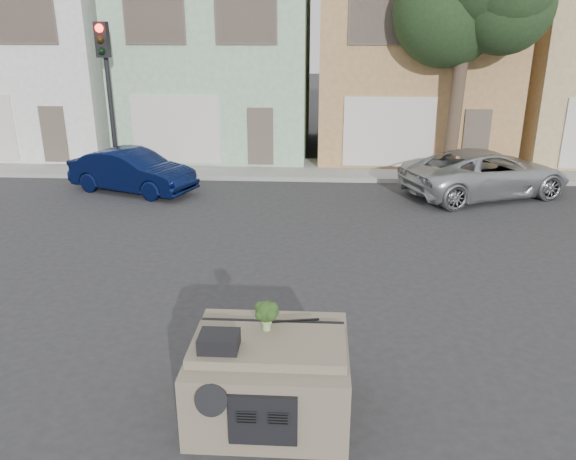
# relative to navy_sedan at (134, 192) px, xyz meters

# --- Properties ---
(ground_plane) EXTENTS (120.00, 120.00, 0.00)m
(ground_plane) POSITION_rel_navy_sedan_xyz_m (5.23, -7.47, 0.00)
(ground_plane) COLOR #303033
(ground_plane) RESTS_ON ground
(sidewalk) EXTENTS (40.00, 3.00, 0.15)m
(sidewalk) POSITION_rel_navy_sedan_xyz_m (5.23, 3.03, 0.07)
(sidewalk) COLOR gray
(sidewalk) RESTS_ON ground
(townhouse_white) EXTENTS (7.20, 8.20, 7.55)m
(townhouse_white) POSITION_rel_navy_sedan_xyz_m (-5.77, 7.03, 3.77)
(townhouse_white) COLOR white
(townhouse_white) RESTS_ON ground
(townhouse_mint) EXTENTS (7.20, 8.20, 7.55)m
(townhouse_mint) POSITION_rel_navy_sedan_xyz_m (1.73, 7.03, 3.77)
(townhouse_mint) COLOR #9AC49D
(townhouse_mint) RESTS_ON ground
(townhouse_tan) EXTENTS (7.20, 8.20, 7.55)m
(townhouse_tan) POSITION_rel_navy_sedan_xyz_m (9.23, 7.03, 3.77)
(townhouse_tan) COLOR tan
(townhouse_tan) RESTS_ON ground
(navy_sedan) EXTENTS (4.26, 2.74, 1.32)m
(navy_sedan) POSITION_rel_navy_sedan_xyz_m (0.00, 0.00, 0.00)
(navy_sedan) COLOR #061036
(navy_sedan) RESTS_ON ground
(silver_pickup) EXTENTS (5.61, 4.07, 1.42)m
(silver_pickup) POSITION_rel_navy_sedan_xyz_m (10.84, 0.19, 0.00)
(silver_pickup) COLOR #ADB0B3
(silver_pickup) RESTS_ON ground
(traffic_signal) EXTENTS (0.40, 0.40, 5.10)m
(traffic_signal) POSITION_rel_navy_sedan_xyz_m (-1.27, 2.03, 2.55)
(traffic_signal) COLOR black
(traffic_signal) RESTS_ON ground
(tree_near) EXTENTS (4.40, 4.00, 8.50)m
(tree_near) POSITION_rel_navy_sedan_xyz_m (10.23, 2.33, 4.25)
(tree_near) COLOR #20351A
(tree_near) RESTS_ON ground
(car_dashboard) EXTENTS (2.00, 1.80, 1.12)m
(car_dashboard) POSITION_rel_navy_sedan_xyz_m (5.23, -10.47, 0.56)
(car_dashboard) COLOR #766B57
(car_dashboard) RESTS_ON ground
(instrument_hump) EXTENTS (0.48, 0.38, 0.20)m
(instrument_hump) POSITION_rel_navy_sedan_xyz_m (4.65, -10.82, 1.22)
(instrument_hump) COLOR black
(instrument_hump) RESTS_ON car_dashboard
(wiper_arm) EXTENTS (0.69, 0.15, 0.02)m
(wiper_arm) POSITION_rel_navy_sedan_xyz_m (5.51, -10.09, 1.13)
(wiper_arm) COLOR black
(wiper_arm) RESTS_ON car_dashboard
(broccoli) EXTENTS (0.40, 0.40, 0.41)m
(broccoli) POSITION_rel_navy_sedan_xyz_m (5.18, -10.32, 1.33)
(broccoli) COLOR #1F3614
(broccoli) RESTS_ON car_dashboard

